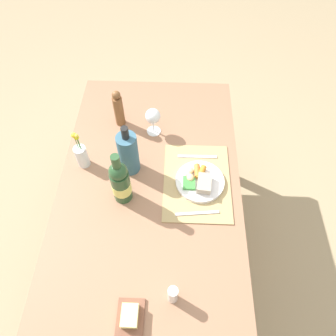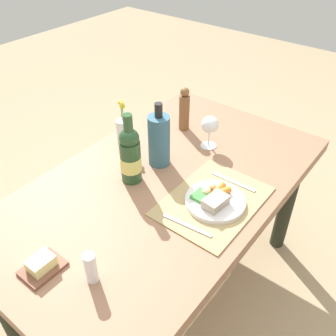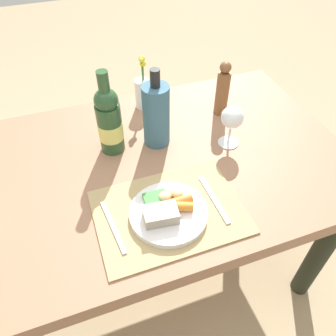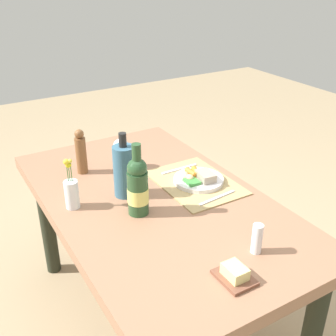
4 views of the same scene
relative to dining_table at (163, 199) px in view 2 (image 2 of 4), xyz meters
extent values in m
plane|color=tan|center=(0.00, 0.00, -0.62)|extent=(8.00, 8.00, 0.00)
cube|color=#96694E|center=(0.00, 0.00, 0.07)|extent=(1.47, 0.86, 0.06)
cylinder|color=black|center=(0.64, -0.34, -0.29)|extent=(0.08, 0.08, 0.66)
cylinder|color=black|center=(-0.64, 0.34, -0.29)|extent=(0.08, 0.08, 0.66)
cylinder|color=black|center=(0.64, 0.34, -0.29)|extent=(0.08, 0.08, 0.66)
cube|color=tan|center=(0.03, -0.22, 0.10)|extent=(0.43, 0.31, 0.01)
cylinder|color=silver|center=(0.02, -0.24, 0.11)|extent=(0.23, 0.23, 0.02)
cube|color=#A59784|center=(-0.01, -0.25, 0.14)|extent=(0.10, 0.07, 0.04)
cylinder|color=orange|center=(0.06, -0.24, 0.13)|extent=(0.08, 0.05, 0.03)
cylinder|color=orange|center=(0.06, -0.22, 0.13)|extent=(0.07, 0.03, 0.03)
ellipsoid|color=#D8C287|center=(0.03, -0.19, 0.13)|extent=(0.04, 0.03, 0.03)
ellipsoid|color=#D7C383|center=(0.05, -0.18, 0.13)|extent=(0.04, 0.03, 0.02)
ellipsoid|color=#DBB57F|center=(0.07, -0.19, 0.13)|extent=(0.03, 0.03, 0.02)
cube|color=#3D8E3C|center=(0.00, -0.19, 0.12)|extent=(0.07, 0.06, 0.01)
cube|color=silver|center=(-0.14, -0.22, 0.10)|extent=(0.03, 0.20, 0.00)
cube|color=silver|center=(0.17, -0.23, 0.10)|extent=(0.02, 0.20, 0.00)
cylinder|color=silver|center=(0.11, 0.33, 0.15)|extent=(0.06, 0.06, 0.12)
cylinder|color=#3F7233|center=(0.12, 0.33, 0.19)|extent=(0.00, 0.00, 0.19)
sphere|color=yellow|center=(0.12, 0.33, 0.28)|extent=(0.02, 0.02, 0.02)
cylinder|color=#3F7233|center=(0.12, 0.32, 0.20)|extent=(0.00, 0.00, 0.21)
sphere|color=yellow|center=(0.12, 0.32, 0.30)|extent=(0.02, 0.02, 0.02)
cylinder|color=#3F7233|center=(0.12, 0.33, 0.20)|extent=(0.00, 0.00, 0.21)
sphere|color=yellow|center=(0.12, 0.33, 0.30)|extent=(0.02, 0.02, 0.02)
cylinder|color=white|center=(0.34, 0.00, 0.10)|extent=(0.07, 0.07, 0.00)
cylinder|color=white|center=(0.34, 0.00, 0.14)|extent=(0.01, 0.01, 0.08)
sphere|color=white|center=(0.34, 0.00, 0.21)|extent=(0.08, 0.08, 0.08)
cylinder|color=white|center=(-0.50, -0.12, 0.15)|extent=(0.04, 0.04, 0.11)
cylinder|color=#386279|center=(0.10, 0.10, 0.21)|extent=(0.09, 0.09, 0.23)
cylinder|color=black|center=(0.10, 0.10, 0.35)|extent=(0.03, 0.03, 0.06)
cylinder|color=#284B2A|center=(-0.06, 0.11, 0.19)|extent=(0.08, 0.08, 0.18)
sphere|color=#284B2A|center=(-0.06, 0.11, 0.30)|extent=(0.08, 0.08, 0.08)
cylinder|color=#284B2A|center=(-0.06, 0.11, 0.35)|extent=(0.04, 0.04, 0.09)
cylinder|color=#E2DD6F|center=(-0.06, 0.11, 0.18)|extent=(0.09, 0.09, 0.06)
cylinder|color=brown|center=(0.39, 0.18, 0.18)|extent=(0.05, 0.05, 0.18)
sphere|color=brown|center=(0.39, 0.18, 0.29)|extent=(0.04, 0.04, 0.04)
cube|color=brown|center=(-0.57, 0.03, 0.10)|extent=(0.13, 0.10, 0.01)
cube|color=#EBDF8B|center=(-0.57, 0.03, 0.12)|extent=(0.08, 0.06, 0.04)
camera|label=1|loc=(-0.77, -0.12, 1.35)|focal=33.46mm
camera|label=2|loc=(-0.91, -0.74, 1.06)|focal=39.66mm
camera|label=3|loc=(-0.18, -0.79, 0.89)|focal=35.41mm
camera|label=4|loc=(-1.36, 0.74, 1.02)|focal=44.75mm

